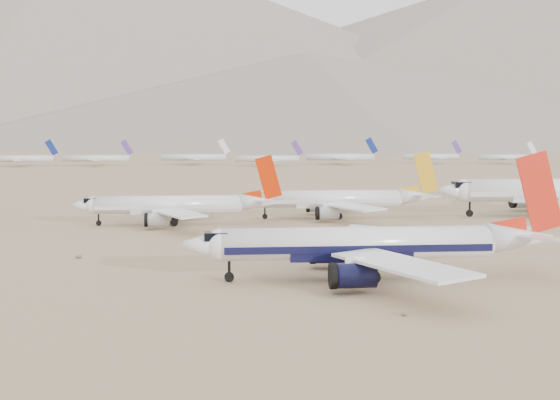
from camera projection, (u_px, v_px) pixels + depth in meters
name	position (u px, v px, depth m)	size (l,w,h in m)	color
ground	(281.00, 271.00, 110.68)	(7000.00, 7000.00, 0.00)	#8F7053
main_airliner	(374.00, 244.00, 104.53)	(49.03, 47.89, 17.30)	white
row2_gold_tail	(339.00, 199.00, 176.87)	(42.95, 42.00, 15.29)	white
row2_orange_tail	(177.00, 205.00, 164.52)	(41.53, 40.63, 14.81)	white
distant_storage_row	(284.00, 157.00, 441.02)	(618.57, 58.98, 15.19)	silver
mountain_range	(240.00, 53.00, 1733.86)	(7354.00, 3024.00, 470.00)	slate
foothills	(541.00, 100.00, 1245.82)	(4637.50, 1395.00, 155.00)	slate
desert_scrub	(55.00, 313.00, 84.20)	(219.83, 121.67, 0.63)	brown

